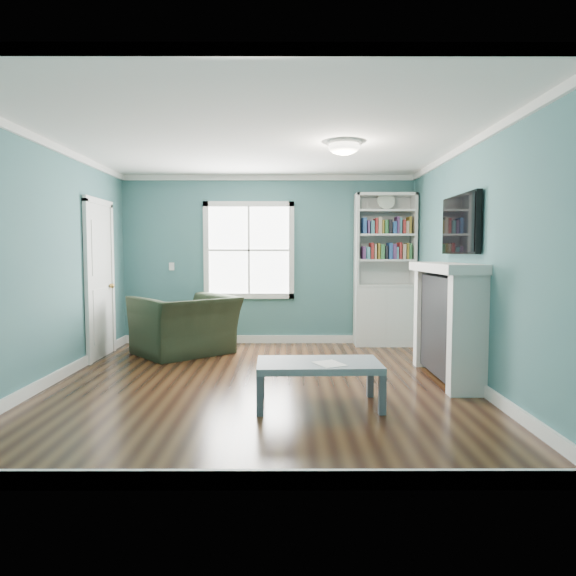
{
  "coord_description": "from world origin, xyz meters",
  "views": [
    {
      "loc": [
        0.29,
        -5.47,
        1.42
      ],
      "look_at": [
        0.3,
        0.4,
        1.01
      ],
      "focal_mm": 32.0,
      "sensor_mm": 36.0,
      "label": 1
    }
  ],
  "objects": [
    {
      "name": "coffee_table",
      "position": [
        0.58,
        -0.8,
        0.36
      ],
      "size": [
        1.15,
        0.65,
        0.41
      ],
      "rotation": [
        0.0,
        0.0,
        0.03
      ],
      "color": "#494E58",
      "rests_on": "ground"
    },
    {
      "name": "ceiling_fixture",
      "position": [
        0.9,
        0.1,
        2.55
      ],
      "size": [
        0.38,
        0.38,
        0.15
      ],
      "color": "white",
      "rests_on": "room_walls"
    },
    {
      "name": "floor",
      "position": [
        0.0,
        0.0,
        0.0
      ],
      "size": [
        5.0,
        5.0,
        0.0
      ],
      "primitive_type": "plane",
      "color": "black",
      "rests_on": "ground"
    },
    {
      "name": "window",
      "position": [
        -0.3,
        2.49,
        1.45
      ],
      "size": [
        1.4,
        0.06,
        1.5
      ],
      "color": "white",
      "rests_on": "room_walls"
    },
    {
      "name": "tv",
      "position": [
        2.2,
        0.2,
        1.72
      ],
      "size": [
        0.06,
        1.1,
        0.65
      ],
      "primitive_type": "cube",
      "color": "black",
      "rests_on": "fireplace"
    },
    {
      "name": "trim",
      "position": [
        0.0,
        0.0,
        1.24
      ],
      "size": [
        4.5,
        5.0,
        2.6
      ],
      "color": "white",
      "rests_on": "ground"
    },
    {
      "name": "door",
      "position": [
        -2.22,
        1.4,
        1.07
      ],
      "size": [
        0.12,
        0.98,
        2.17
      ],
      "color": "silver",
      "rests_on": "ground"
    },
    {
      "name": "bookshelf",
      "position": [
        1.77,
        2.3,
        0.92
      ],
      "size": [
        0.9,
        0.35,
        2.31
      ],
      "color": "silver",
      "rests_on": "ground"
    },
    {
      "name": "recliner",
      "position": [
        -1.12,
        1.6,
        0.55
      ],
      "size": [
        1.48,
        1.43,
        1.09
      ],
      "primitive_type": "imported",
      "rotation": [
        0.0,
        0.0,
        -2.43
      ],
      "color": "black",
      "rests_on": "ground"
    },
    {
      "name": "fireplace",
      "position": [
        2.08,
        0.2,
        0.64
      ],
      "size": [
        0.44,
        1.58,
        1.3
      ],
      "color": "black",
      "rests_on": "ground"
    },
    {
      "name": "room_walls",
      "position": [
        0.0,
        0.0,
        1.58
      ],
      "size": [
        5.0,
        5.0,
        5.0
      ],
      "color": "#3C6970",
      "rests_on": "ground"
    },
    {
      "name": "paper_sheet",
      "position": [
        0.67,
        -0.9,
        0.41
      ],
      "size": [
        0.32,
        0.35,
        0.0
      ],
      "primitive_type": "cube",
      "rotation": [
        0.0,
        0.0,
        0.45
      ],
      "color": "white",
      "rests_on": "coffee_table"
    },
    {
      "name": "light_switch",
      "position": [
        -1.5,
        2.48,
        1.2
      ],
      "size": [
        0.08,
        0.01,
        0.12
      ],
      "primitive_type": "cube",
      "color": "white",
      "rests_on": "room_walls"
    }
  ]
}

